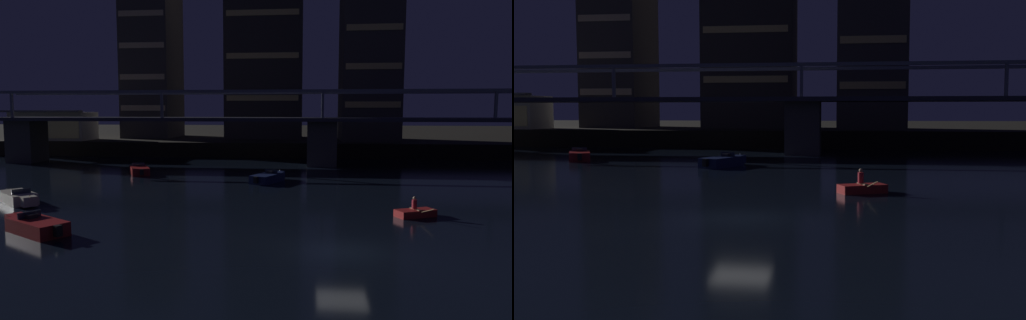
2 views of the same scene
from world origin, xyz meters
The scene contains 9 objects.
ground_plane centered at (0.00, 0.00, 0.00)m, with size 400.00×400.00×0.00m, color black.
far_riverbank centered at (0.00, 85.09, 1.10)m, with size 240.00×80.00×2.20m, color black.
river_bridge centered at (0.00, 37.08, 4.43)m, with size 84.55×6.40×9.38m.
tower_west_low centered at (-28.75, 58.77, 15.03)m, with size 8.17×11.17×25.97m.
tower_west_tall centered at (-9.02, 57.92, 19.02)m, with size 12.56×9.25×33.95m.
tower_central centered at (7.66, 53.57, 16.16)m, with size 8.67×11.13×28.23m.
speedboat_near_left centered at (-5.52, 22.37, 0.41)m, with size 3.24×5.02×1.16m.
speedboat_mid_center centered at (-20.00, 26.69, 0.41)m, with size 3.36×4.96×1.16m.
dinghy_with_paddler centered at (5.29, 8.33, 0.28)m, with size 2.82×2.70×1.36m.
Camera 2 is at (4.25, -23.36, 4.46)m, focal length 40.15 mm.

